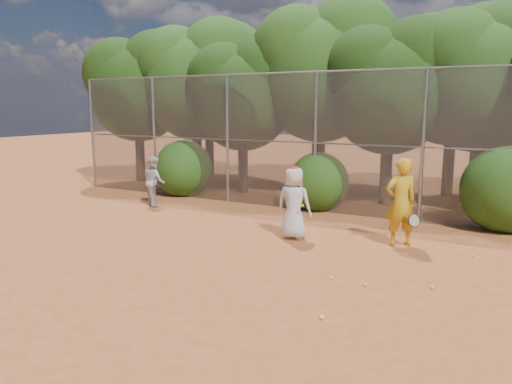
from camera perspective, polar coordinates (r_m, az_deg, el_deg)
The scene contains 22 objects.
ground at distance 9.20m, azimuth -2.21°, elevation -9.67°, with size 80.00×80.00×0.00m, color #AC5326.
fence_back at distance 14.21m, azimuth 10.10°, elevation 5.62°, with size 20.05×0.09×4.03m.
tree_0 at distance 20.83m, azimuth -13.22°, elevation 12.02°, with size 4.38×3.81×6.00m.
tree_1 at distance 19.66m, azimuth -6.69°, elevation 13.02°, with size 4.64×4.03×6.35m.
tree_2 at distance 17.68m, azimuth -1.33°, elevation 11.56°, with size 3.99×3.47×5.47m.
tree_3 at distance 17.52m, azimuth 7.72°, elevation 14.15°, with size 4.89×4.26×6.70m.
tree_4 at distance 16.13m, azimuth 15.28°, elevation 11.99°, with size 4.19×3.64×5.73m.
tree_5 at distance 16.52m, azimuth 24.68°, elevation 12.40°, with size 4.51×3.92×6.17m.
tree_9 at distance 22.12m, azimuth -5.27°, elevation 13.15°, with size 4.83×4.20×6.62m.
tree_10 at distance 19.94m, azimuth 7.40°, elevation 14.30°, with size 5.15×4.48×7.06m.
tree_11 at distance 18.22m, azimuth 21.95°, elevation 12.64°, with size 4.64×4.03×6.35m.
bush_0 at distance 17.39m, azimuth -8.29°, elevation 2.95°, with size 2.00×2.00×2.00m, color #1D4210.
bush_1 at distance 14.92m, azimuth 7.15°, elevation 1.44°, with size 1.80×1.80×1.80m, color #1D4210.
bush_2 at distance 13.84m, azimuth 26.71°, elevation 0.62°, with size 2.20×2.20×2.20m, color #1D4210.
player_yellow at distance 11.37m, azimuth 16.21°, elevation -1.15°, with size 0.91×0.81×1.96m.
player_teen at distance 11.57m, azimuth 4.36°, elevation -1.24°, with size 0.86×0.59×1.71m.
player_white at distance 15.70m, azimuth -11.53°, elevation 1.25°, with size 0.95×0.89×1.53m.
ball_0 at distance 8.91m, azimuth 12.36°, elevation -10.32°, with size 0.07×0.07×0.07m, color yellow.
ball_1 at distance 11.19m, azimuth 23.56°, elevation -6.73°, with size 0.07×0.07×0.07m, color yellow.
ball_2 at distance 7.55m, azimuth 7.50°, elevation -14.00°, with size 0.07×0.07×0.07m, color yellow.
ball_3 at distance 9.12m, azimuth 19.47°, elevation -10.20°, with size 0.07×0.07×0.07m, color yellow.
ball_4 at distance 9.15m, azimuth 8.63°, elevation -9.65°, with size 0.07×0.07×0.07m, color yellow.
Camera 1 is at (4.53, -7.38, 3.09)m, focal length 35.00 mm.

